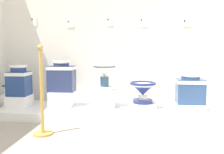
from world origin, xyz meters
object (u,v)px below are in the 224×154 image
object	(u,v)px
plinth_block_tall_cobalt	(20,101)
info_placard_third	(110,22)
info_placard_second	(70,24)
info_placard_fifth	(187,23)
plinth_block_central_ornate	(190,107)
antique_toilet_central_ornate	(190,88)
antique_toilet_pale_glazed	(62,76)
antique_toilet_slender_white	(104,72)
antique_toilet_leftmost	(143,89)
plinth_block_slender_white	(105,98)
info_placard_first	(34,22)
info_placard_fourth	(144,23)
plinth_block_pale_glazed	(62,99)
plinth_block_leftmost	(143,105)
decorative_vase_spare	(7,100)
stanchion_post_near_left	(42,105)
antique_toilet_tall_cobalt	(19,80)

from	to	relation	value
plinth_block_tall_cobalt	info_placard_third	xyz separation A→B (m)	(1.34, 0.56, 1.24)
info_placard_second	info_placard_fifth	world-z (taller)	info_placard_second
plinth_block_central_ornate	antique_toilet_central_ornate	world-z (taller)	antique_toilet_central_ornate
antique_toilet_pale_glazed	antique_toilet_slender_white	bearing A→B (deg)	2.00
antique_toilet_pale_glazed	info_placard_second	distance (m)	0.95
plinth_block_central_ornate	antique_toilet_central_ornate	distance (m)	0.27
antique_toilet_central_ornate	info_placard_third	distance (m)	1.67
antique_toilet_leftmost	info_placard_third	distance (m)	1.27
plinth_block_slender_white	info_placard_first	size ratio (longest dim) A/B	2.23
info_placard_second	info_placard_fourth	xyz separation A→B (m)	(1.22, 0.00, 0.01)
antique_toilet_pale_glazed	plinth_block_slender_white	world-z (taller)	antique_toilet_pale_glazed
plinth_block_pale_glazed	plinth_block_leftmost	distance (m)	1.25
info_placard_second	info_placard_fifth	distance (m)	1.92
plinth_block_pale_glazed	plinth_block_slender_white	size ratio (longest dim) A/B	1.08
info_placard_second	info_placard_third	xyz separation A→B (m)	(0.67, -0.00, 0.02)
antique_toilet_leftmost	info_placard_fifth	size ratio (longest dim) A/B	2.92
antique_toilet_pale_glazed	plinth_block_leftmost	world-z (taller)	antique_toilet_pale_glazed
plinth_block_slender_white	plinth_block_central_ornate	bearing A→B (deg)	-4.40
info_placard_fourth	antique_toilet_pale_glazed	bearing A→B (deg)	-159.93
plinth_block_pale_glazed	decorative_vase_spare	world-z (taller)	decorative_vase_spare
info_placard_first	stanchion_post_near_left	size ratio (longest dim) A/B	0.14
antique_toilet_slender_white	plinth_block_central_ornate	xyz separation A→B (m)	(1.26, -0.10, -0.48)
antique_toilet_tall_cobalt	plinth_block_leftmost	world-z (taller)	antique_toilet_tall_cobalt
antique_toilet_tall_cobalt	info_placard_fifth	distance (m)	2.79
antique_toilet_pale_glazed	plinth_block_central_ornate	bearing A→B (deg)	-2.20
antique_toilet_leftmost	decorative_vase_spare	bearing A→B (deg)	177.31
info_placard_third	stanchion_post_near_left	xyz separation A→B (m)	(-0.63, -1.43, -1.10)
antique_toilet_tall_cobalt	stanchion_post_near_left	bearing A→B (deg)	-51.09
plinth_block_central_ornate	antique_toilet_pale_glazed	bearing A→B (deg)	177.80
stanchion_post_near_left	info_placard_first	bearing A→B (deg)	115.14
info_placard_first	info_placard_fifth	size ratio (longest dim) A/B	1.14
info_placard_fifth	decorative_vase_spare	world-z (taller)	info_placard_fifth
plinth_block_leftmost	info_placard_third	world-z (taller)	info_placard_third
plinth_block_leftmost	stanchion_post_near_left	xyz separation A→B (m)	(-1.18, -0.96, 0.19)
decorative_vase_spare	plinth_block_leftmost	bearing A→B (deg)	-2.69
plinth_block_tall_cobalt	plinth_block_leftmost	xyz separation A→B (m)	(1.88, 0.09, -0.05)
antique_toilet_leftmost	stanchion_post_near_left	bearing A→B (deg)	-140.79
antique_toilet_pale_glazed	info_placard_first	xyz separation A→B (m)	(-0.61, 0.46, 0.87)
plinth_block_tall_cobalt	plinth_block_central_ornate	bearing A→B (deg)	0.72
plinth_block_leftmost	antique_toilet_slender_white	bearing A→B (deg)	176.49
plinth_block_tall_cobalt	antique_toilet_tall_cobalt	size ratio (longest dim) A/B	0.78
plinth_block_pale_glazed	antique_toilet_tall_cobalt	bearing A→B (deg)	-170.58
info_placard_third	info_placard_first	bearing A→B (deg)	180.00
antique_toilet_pale_glazed	antique_toilet_central_ornate	size ratio (longest dim) A/B	1.11
antique_toilet_pale_glazed	plinth_block_slender_white	size ratio (longest dim) A/B	1.41
antique_toilet_slender_white	antique_toilet_leftmost	size ratio (longest dim) A/B	1.05
plinth_block_slender_white	info_placard_third	xyz separation A→B (m)	(0.04, 0.43, 1.20)
plinth_block_leftmost	antique_toilet_leftmost	world-z (taller)	antique_toilet_leftmost
plinth_block_pale_glazed	antique_toilet_leftmost	world-z (taller)	antique_toilet_leftmost
antique_toilet_slender_white	decorative_vase_spare	distance (m)	1.68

